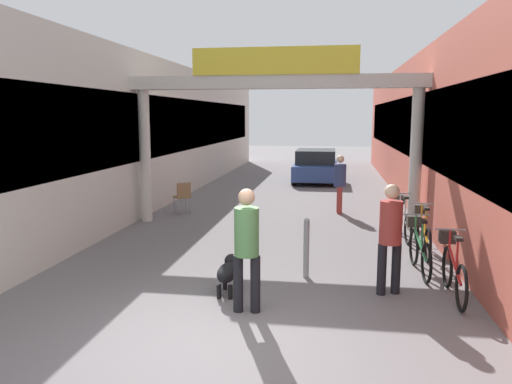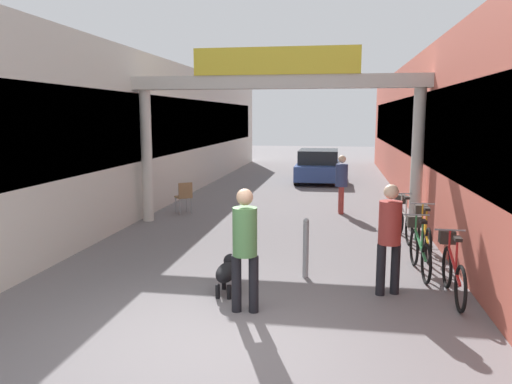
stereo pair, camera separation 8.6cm
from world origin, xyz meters
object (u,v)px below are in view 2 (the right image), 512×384
Objects in this scene: bicycle_orange_third at (424,232)px; cafe_chair_wood_nearer at (184,195)px; pedestrian_companion at (390,232)px; bicycle_green_second at (419,248)px; pedestrian_with_dog at (245,242)px; bollard_post_metal at (306,247)px; bicycle_red_nearest at (452,269)px; pedestrian_carrying_crate at (342,180)px; bicycle_silver_farthest at (404,219)px; parked_car_blue at (318,166)px; dog_on_leash at (227,271)px.

bicycle_orange_third reaches higher than cafe_chair_wood_nearer.
pedestrian_companion reaches higher than bicycle_green_second.
pedestrian_with_dog reaches higher than bicycle_orange_third.
bollard_post_metal is at bearing 66.04° from pedestrian_with_dog.
pedestrian_companion is 1.09m from bicycle_red_nearest.
bicycle_orange_third is 2.87m from bollard_post_metal.
pedestrian_with_dog is 7.60m from pedestrian_carrying_crate.
bicycle_silver_farthest is 3.71m from bollard_post_metal.
pedestrian_carrying_crate is at bearing 117.01° from bicycle_silver_farthest.
bicycle_orange_third is at bearing -80.11° from bicycle_silver_farthest.
bicycle_red_nearest is at bearing -75.01° from bicycle_green_second.
parked_car_blue reaches higher than cafe_chair_wood_nearer.
dog_on_leash is at bearing -127.48° from bicycle_silver_farthest.
cafe_chair_wood_nearer is at bearing 114.03° from pedestrian_with_dog.
bollard_post_metal is at bearing -122.38° from bicycle_silver_farthest.
bicycle_red_nearest is 13.50m from parked_car_blue.
bicycle_green_second is 7.15m from cafe_chair_wood_nearer.
bollard_post_metal is at bearing -162.40° from bicycle_green_second.
parked_car_blue is at bearing 66.12° from cafe_chair_wood_nearer.
dog_on_leash is 0.44× the size of bicycle_green_second.
bicycle_orange_third is 1.32m from bicycle_silver_farthest.
dog_on_leash is 3.42m from bicycle_red_nearest.
dog_on_leash is 0.44× the size of bicycle_orange_third.
pedestrian_carrying_crate is at bearing 104.21° from bicycle_green_second.
parked_car_blue is (-0.91, 6.88, -0.29)m from pedestrian_carrying_crate.
pedestrian_companion reaches higher than bollard_post_metal.
parked_car_blue reaches higher than bicycle_silver_farthest.
bicycle_silver_farthest is at bearing -62.99° from pedestrian_carrying_crate.
bicycle_green_second is at bearing -91.20° from bicycle_silver_farthest.
dog_on_leash is at bearing -172.20° from pedestrian_companion.
bollard_post_metal is (-1.93, -0.61, 0.08)m from bicycle_green_second.
bicycle_green_second is (-0.31, 1.17, 0.00)m from bicycle_red_nearest.
pedestrian_carrying_crate is 2.19× the size of dog_on_leash.
bicycle_green_second reaches higher than cafe_chair_wood_nearer.
dog_on_leash is at bearing -173.27° from bicycle_red_nearest.
pedestrian_carrying_crate is 0.97× the size of bicycle_silver_farthest.
pedestrian_carrying_crate is at bearing -82.46° from parked_car_blue.
dog_on_leash is 6.49m from cafe_chair_wood_nearer.
bicycle_green_second is 0.42× the size of parked_car_blue.
pedestrian_carrying_crate is 4.41m from cafe_chair_wood_nearer.
parked_car_blue is (-2.28, 9.57, 0.21)m from bicycle_silver_farthest.
bicycle_orange_third is 0.42× the size of parked_car_blue.
pedestrian_with_dog is at bearing -153.04° from pedestrian_companion.
bollard_post_metal is (-1.30, 0.62, -0.46)m from pedestrian_companion.
pedestrian_with_dog is 1.02× the size of pedestrian_companion.
parked_car_blue reaches higher than bicycle_orange_third.
pedestrian_companion is 1.01× the size of bicycle_green_second.
pedestrian_with_dog is 2.33× the size of dog_on_leash.
pedestrian_companion is 6.48m from pedestrian_carrying_crate.
bicycle_silver_farthest is (0.05, 2.52, 0.00)m from bicycle_green_second.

